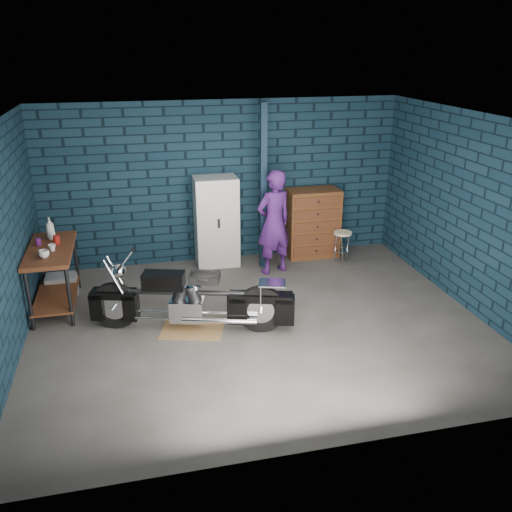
{
  "coord_description": "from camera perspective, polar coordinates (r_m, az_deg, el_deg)",
  "views": [
    {
      "loc": [
        -1.51,
        -6.29,
        3.55
      ],
      "look_at": [
        0.04,
        0.3,
        0.86
      ],
      "focal_mm": 38.0,
      "sensor_mm": 36.0,
      "label": 1
    }
  ],
  "objects": [
    {
      "name": "motorcycle",
      "position": [
        7.07,
        -6.85,
        -4.07
      ],
      "size": [
        2.36,
        1.23,
        1.0
      ],
      "primitive_type": null,
      "rotation": [
        0.0,
        0.0,
        -0.28
      ],
      "color": "black",
      "rests_on": "ground"
    },
    {
      "name": "storage_bin",
      "position": [
        8.7,
        -19.73,
        -2.78
      ],
      "size": [
        0.45,
        0.32,
        0.28
      ],
      "primitive_type": "cube",
      "color": "gray",
      "rests_on": "ground"
    },
    {
      "name": "drip_mat",
      "position": [
        7.3,
        -6.67,
        -7.59
      ],
      "size": [
        0.94,
        0.81,
        0.01
      ],
      "primitive_type": "cube",
      "rotation": [
        0.0,
        0.0,
        -0.28
      ],
      "color": "brown",
      "rests_on": "ground"
    },
    {
      "name": "locker",
      "position": [
        9.07,
        -4.19,
        3.62
      ],
      "size": [
        0.7,
        0.5,
        1.51
      ],
      "primitive_type": "cube",
      "color": "silver",
      "rests_on": "ground"
    },
    {
      "name": "support_post",
      "position": [
        8.77,
        0.77,
        7.12
      ],
      "size": [
        0.1,
        0.1,
        2.7
      ],
      "primitive_type": "cube",
      "color": "#112236",
      "rests_on": "ground"
    },
    {
      "name": "tool_chest",
      "position": [
        9.51,
        5.98,
        3.44
      ],
      "size": [
        0.9,
        0.5,
        1.2
      ],
      "primitive_type": "cube",
      "color": "brown",
      "rests_on": "ground"
    },
    {
      "name": "cup_a",
      "position": [
        7.61,
        -21.42,
        0.2
      ],
      "size": [
        0.16,
        0.16,
        0.11
      ],
      "primitive_type": "imported",
      "rotation": [
        0.0,
        0.0,
        0.21
      ],
      "color": "beige",
      "rests_on": "workbench"
    },
    {
      "name": "workbench",
      "position": [
        8.13,
        -20.47,
        -2.2
      ],
      "size": [
        0.6,
        1.4,
        0.91
      ],
      "primitive_type": "cube",
      "color": "brown",
      "rests_on": "ground"
    },
    {
      "name": "mug_red",
      "position": [
        8.08,
        -20.27,
        1.63
      ],
      "size": [
        0.11,
        0.11,
        0.12
      ],
      "primitive_type": "cylinder",
      "rotation": [
        0.0,
        0.0,
        -0.27
      ],
      "color": "maroon",
      "rests_on": "workbench"
    },
    {
      "name": "bottle",
      "position": [
        8.28,
        -20.86,
        2.76
      ],
      "size": [
        0.13,
        0.13,
        0.32
      ],
      "primitive_type": "imported",
      "rotation": [
        0.0,
        0.0,
        0.07
      ],
      "color": "gray",
      "rests_on": "workbench"
    },
    {
      "name": "room_walls",
      "position": [
        7.2,
        -0.79,
        8.41
      ],
      "size": [
        6.02,
        5.01,
        2.71
      ],
      "color": "#0F2534",
      "rests_on": "ground"
    },
    {
      "name": "person",
      "position": [
        8.68,
        1.9,
        3.54
      ],
      "size": [
        0.72,
        0.59,
        1.71
      ],
      "primitive_type": "imported",
      "rotation": [
        0.0,
        0.0,
        3.47
      ],
      "color": "#491C6B",
      "rests_on": "ground"
    },
    {
      "name": "shop_stool",
      "position": [
        9.35,
        9.02,
        0.9
      ],
      "size": [
        0.37,
        0.37,
        0.56
      ],
      "primitive_type": null,
      "rotation": [
        0.0,
        0.0,
        0.22
      ],
      "color": "beige",
      "rests_on": "ground"
    },
    {
      "name": "ground",
      "position": [
        7.38,
        0.22,
        -7.12
      ],
      "size": [
        6.0,
        6.0,
        0.0
      ],
      "primitive_type": "plane",
      "color": "#55524F",
      "rests_on": "ground"
    },
    {
      "name": "cup_b",
      "position": [
        7.82,
        -20.67,
        0.83
      ],
      "size": [
        0.13,
        0.13,
        0.09
      ],
      "primitive_type": "imported",
      "rotation": [
        0.0,
        0.0,
        0.43
      ],
      "color": "beige",
      "rests_on": "workbench"
    },
    {
      "name": "mug_purple",
      "position": [
        8.11,
        -21.94,
        1.38
      ],
      "size": [
        0.09,
        0.09,
        0.1
      ],
      "primitive_type": "cylinder",
      "rotation": [
        0.0,
        0.0,
        -0.31
      ],
      "color": "#661B6C",
      "rests_on": "workbench"
    }
  ]
}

